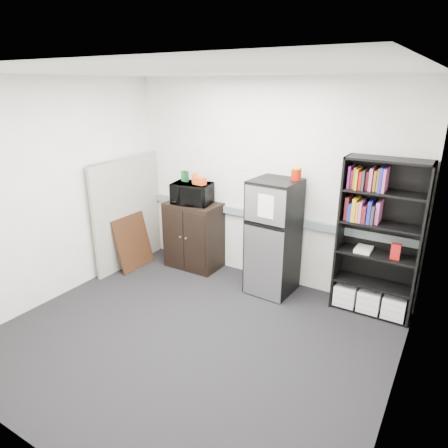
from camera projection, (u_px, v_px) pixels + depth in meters
name	position (u px, v px, depth m)	size (l,w,h in m)	color
floor	(191.00, 337.00, 4.33)	(4.00, 4.00, 0.00)	black
wall_back	(266.00, 183.00, 5.29)	(4.00, 0.02, 2.70)	silver
wall_right	(409.00, 265.00, 2.90)	(0.02, 3.50, 2.70)	silver
wall_left	(55.00, 192.00, 4.86)	(0.02, 3.50, 2.70)	silver
ceiling	(183.00, 71.00, 3.44)	(4.00, 3.50, 0.02)	white
electrical_raceway	(263.00, 216.00, 5.42)	(3.92, 0.05, 0.10)	gray
wall_note	(242.00, 166.00, 5.39)	(0.14, 0.00, 0.10)	white
bookshelf	(379.00, 240.00, 4.54)	(0.90, 0.34, 1.85)	black
cubicle_partition	(128.00, 212.00, 5.86)	(0.06, 1.30, 1.62)	#9E988C
cabinet	(194.00, 235.00, 5.88)	(0.78, 0.52, 0.98)	black
microwave	(192.00, 193.00, 5.65)	(0.54, 0.37, 0.30)	black
snack_box_a	(184.00, 176.00, 5.68)	(0.07, 0.05, 0.15)	#195A21
snack_box_b	(186.00, 176.00, 5.67)	(0.07, 0.05, 0.15)	#0D3B1F
snack_box_c	(195.00, 178.00, 5.59)	(0.07, 0.05, 0.14)	orange
snack_bag	(199.00, 181.00, 5.50)	(0.18, 0.10, 0.10)	#D64815
refrigerator	(273.00, 237.00, 5.09)	(0.59, 0.62, 1.49)	black
coffee_can	(296.00, 173.00, 4.81)	(0.13, 0.13, 0.17)	#9F1707
framed_poster	(133.00, 242.00, 5.88)	(0.22, 0.62, 0.78)	black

